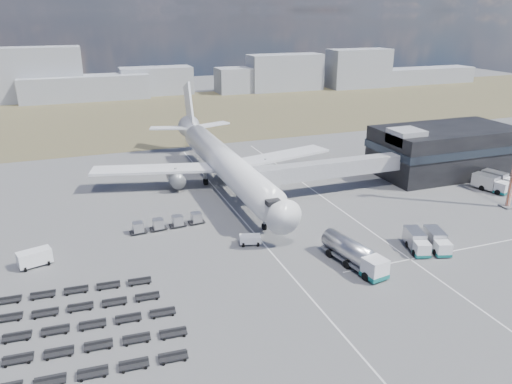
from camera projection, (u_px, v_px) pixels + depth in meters
name	position (u px, v px, depth m)	size (l,w,h in m)	color
ground	(286.00, 253.00, 73.54)	(420.00, 420.00, 0.00)	#565659
grass_strip	(158.00, 115.00, 170.48)	(420.00, 90.00, 0.01)	brown
lane_markings	(335.00, 235.00, 79.36)	(47.12, 110.00, 0.01)	silver
terminal	(444.00, 149.00, 108.38)	(30.40, 16.40, 11.00)	black
jet_bridge	(320.00, 170.00, 94.97)	(30.30, 3.80, 7.05)	#939399
airliner	(222.00, 160.00, 100.26)	(51.59, 64.53, 17.62)	white
skyline	(114.00, 78.00, 200.17)	(314.47, 23.98, 24.03)	#90949E
fuel_tanker	(354.00, 254.00, 69.33)	(4.73, 11.63, 3.66)	white
pushback_tug	(250.00, 240.00, 76.08)	(3.20, 1.80, 1.45)	white
utility_van	(35.00, 258.00, 69.49)	(4.43, 2.00, 2.35)	white
catering_truck	(231.00, 174.00, 104.92)	(4.15, 6.28, 2.67)	white
service_trucks_near	(427.00, 241.00, 74.21)	(6.88, 7.58, 2.55)	white
service_trucks_far	(495.00, 182.00, 99.44)	(7.68, 8.44, 2.82)	white
uld_row	(168.00, 223.00, 81.53)	(12.45, 2.50, 1.71)	black
baggage_dollies	(74.00, 329.00, 55.48)	(24.14, 19.15, 0.71)	black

